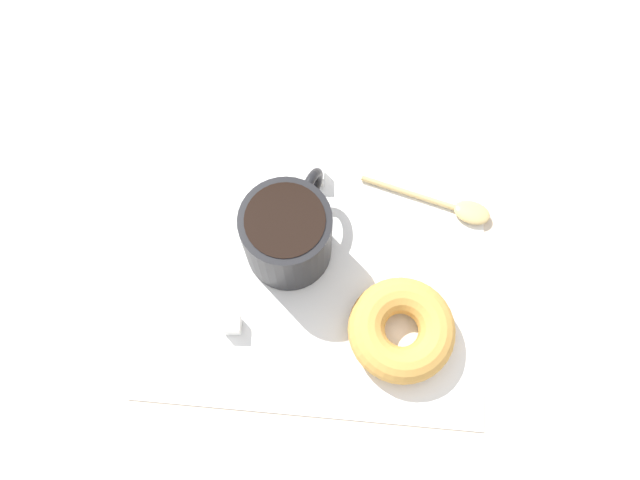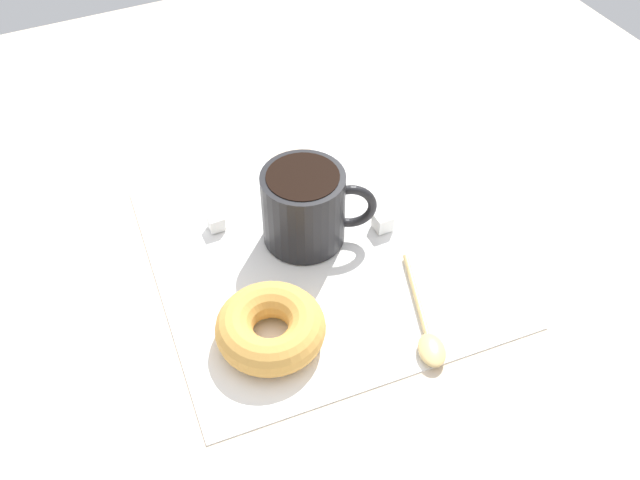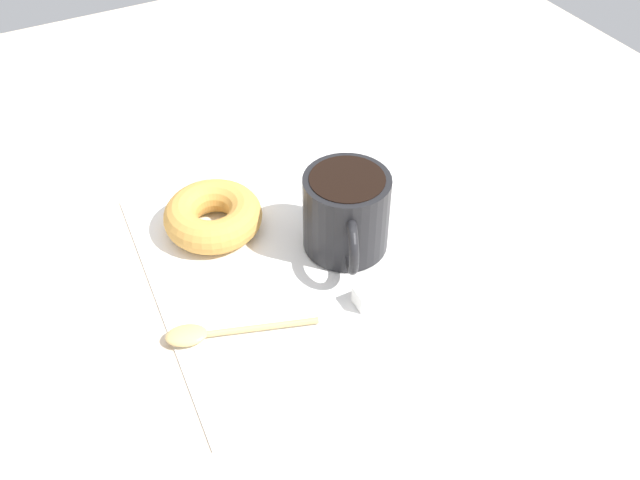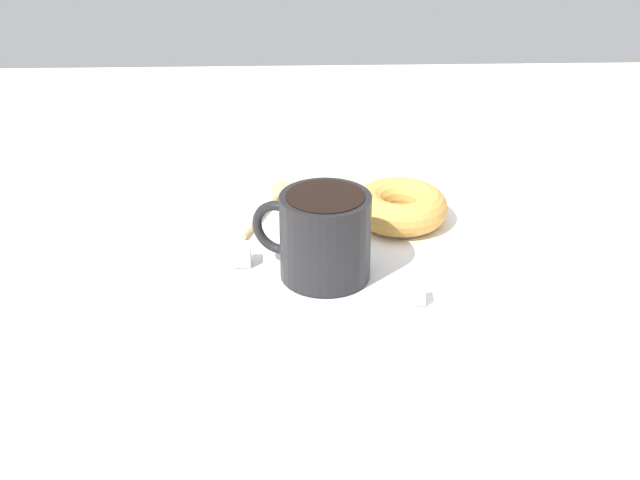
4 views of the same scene
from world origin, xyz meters
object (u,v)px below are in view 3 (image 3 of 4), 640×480
object	(u,v)px
coffee_cup	(346,212)
sugar_cube	(350,180)
donut	(213,216)
sugar_cube_extra	(365,297)
spoon	(208,333)

from	to	relation	value
coffee_cup	sugar_cube	distance (cm)	9.85
coffee_cup	donut	distance (cm)	13.44
donut	sugar_cube_extra	bearing A→B (deg)	117.45
spoon	sugar_cube_extra	world-z (taller)	sugar_cube_extra
donut	spoon	world-z (taller)	donut
sugar_cube	sugar_cube_extra	bearing A→B (deg)	64.73
spoon	coffee_cup	bearing A→B (deg)	-164.17
spoon	sugar_cube	distance (cm)	24.37
spoon	sugar_cube	size ratio (longest dim) A/B	8.36
sugar_cube	sugar_cube_extra	xyz separation A→B (cm)	(7.26, 15.38, 0.09)
sugar_cube_extra	donut	bearing A→B (deg)	-62.55
donut	spoon	bearing A→B (deg)	66.15
spoon	sugar_cube_extra	distance (cm)	14.08
sugar_cube_extra	coffee_cup	bearing A→B (deg)	-106.81
donut	spoon	xyz separation A→B (cm)	(5.60, 12.66, -1.27)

